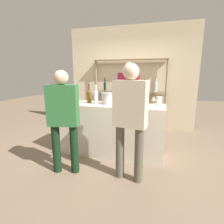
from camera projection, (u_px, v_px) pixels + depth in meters
name	position (u px, v px, depth m)	size (l,w,h in m)	color
ground_plane	(112.00, 153.00, 3.44)	(16.00, 16.00, 0.00)	#7A6651
bar_counter	(112.00, 129.00, 3.33)	(1.92, 0.62, 0.97)	beige
back_wall	(131.00, 78.00, 4.93)	(3.52, 0.12, 2.80)	beige
back_shelf	(129.00, 84.00, 4.80)	(2.00, 0.18, 1.91)	#897056
counter_bottle_0	(96.00, 96.00, 3.24)	(0.09, 0.09, 0.38)	silver
counter_bottle_1	(122.00, 97.00, 3.32)	(0.07, 0.07, 0.33)	silver
counter_bottle_2	(133.00, 99.00, 3.00)	(0.09, 0.09, 0.31)	black
counter_bottle_3	(89.00, 96.00, 3.40)	(0.09, 0.09, 0.35)	brown
counter_bottle_4	(136.00, 97.00, 3.19)	(0.09, 0.09, 0.37)	brown
counter_bottle_5	(139.00, 99.00, 2.94)	(0.09, 0.09, 0.34)	silver
wine_glass	(154.00, 99.00, 3.03)	(0.08, 0.08, 0.18)	silver
ice_bucket	(107.00, 99.00, 3.23)	(0.23, 0.23, 0.21)	#B2B2B7
cork_jar	(159.00, 101.00, 3.17)	(0.11, 0.11, 0.15)	silver
customer_left	(63.00, 115.00, 2.60)	(0.48, 0.29, 1.58)	black
customer_right	(130.00, 115.00, 2.39)	(0.48, 0.27, 1.66)	#575347
server_behind_counter	(128.00, 95.00, 4.00)	(0.47, 0.23, 1.78)	black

